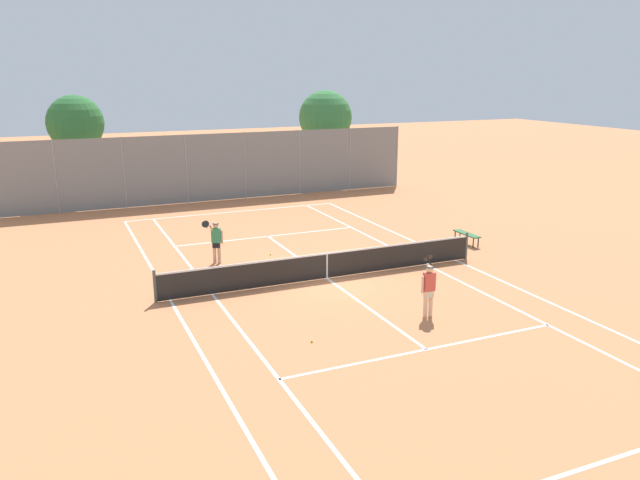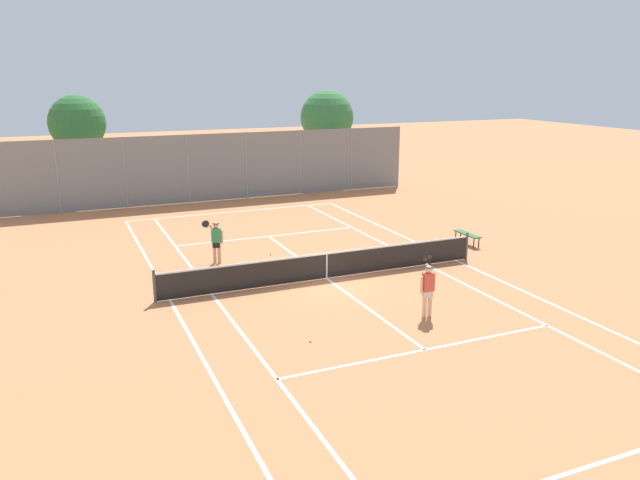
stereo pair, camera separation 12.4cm
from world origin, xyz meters
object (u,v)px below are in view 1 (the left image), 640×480
object	(u,v)px
loose_tennis_ball_1	(270,254)
player_far_left	(216,240)
tree_behind_right	(326,118)
courtside_bench	(467,234)
tree_behind_left	(74,125)
player_near_side	(429,287)
tennis_net	(327,265)
loose_tennis_ball_0	(312,341)

from	to	relation	value
loose_tennis_ball_1	player_far_left	bearing A→B (deg)	-174.46
player_far_left	loose_tennis_ball_1	bearing A→B (deg)	5.54
player_far_left	tree_behind_right	bearing A→B (deg)	53.49
courtside_bench	tree_behind_left	world-z (taller)	tree_behind_left
player_near_side	tree_behind_right	bearing A→B (deg)	72.94
player_far_left	loose_tennis_ball_1	xyz separation A→B (m)	(2.23, 0.22, -0.89)
tennis_net	loose_tennis_ball_0	world-z (taller)	tennis_net
player_far_left	player_near_side	bearing A→B (deg)	-60.56
tennis_net	player_far_left	world-z (taller)	player_far_left
player_near_side	player_far_left	size ratio (longest dim) A/B	1.00
player_near_side	tree_behind_left	size ratio (longest dim) A/B	0.30
player_far_left	courtside_bench	bearing A→B (deg)	-8.24
loose_tennis_ball_1	tree_behind_left	size ratio (longest dim) A/B	0.01
player_far_left	tree_behind_right	size ratio (longest dim) A/B	0.30
tree_behind_left	tree_behind_right	bearing A→B (deg)	0.72
loose_tennis_ball_1	tennis_net	bearing A→B (deg)	-76.34
player_near_side	courtside_bench	distance (m)	8.73
tree_behind_left	tree_behind_right	xyz separation A→B (m)	(15.60, 0.19, -0.10)
tennis_net	tree_behind_left	distance (m)	20.47
loose_tennis_ball_1	tree_behind_right	distance (m)	18.53
player_near_side	loose_tennis_ball_1	world-z (taller)	player_near_side
tennis_net	loose_tennis_ball_1	distance (m)	3.71
loose_tennis_ball_0	tree_behind_left	distance (m)	24.39
tennis_net	player_near_side	bearing A→B (deg)	-73.68
tennis_net	tree_behind_right	size ratio (longest dim) A/B	2.01
loose_tennis_ball_0	tree_behind_right	world-z (taller)	tree_behind_right
loose_tennis_ball_0	loose_tennis_ball_1	bearing A→B (deg)	78.33
tennis_net	loose_tennis_ball_1	xyz separation A→B (m)	(-0.87, 3.57, -0.48)
tennis_net	loose_tennis_ball_1	world-z (taller)	tennis_net
player_far_left	tennis_net	bearing A→B (deg)	-47.28
tree_behind_right	loose_tennis_ball_1	bearing A→B (deg)	-121.22
tennis_net	courtside_bench	size ratio (longest dim) A/B	8.00
courtside_bench	tree_behind_left	xyz separation A→B (m)	(-14.43, 16.99, 3.82)
courtside_bench	loose_tennis_ball_1	bearing A→B (deg)	168.11
tennis_net	courtside_bench	xyz separation A→B (m)	(7.34, 1.84, -0.10)
loose_tennis_ball_0	player_far_left	bearing A→B (deg)	93.59
loose_tennis_ball_1	tree_behind_right	bearing A→B (deg)	58.78
loose_tennis_ball_1	tree_behind_left	xyz separation A→B (m)	(-6.23, 15.26, 4.19)
player_far_left	loose_tennis_ball_0	xyz separation A→B (m)	(0.51, -8.12, -0.89)
tree_behind_right	loose_tennis_ball_0	bearing A→B (deg)	-114.99
tennis_net	tree_behind_left	xyz separation A→B (m)	(-7.09, 18.84, 3.72)
loose_tennis_ball_0	tree_behind_right	distance (m)	26.57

